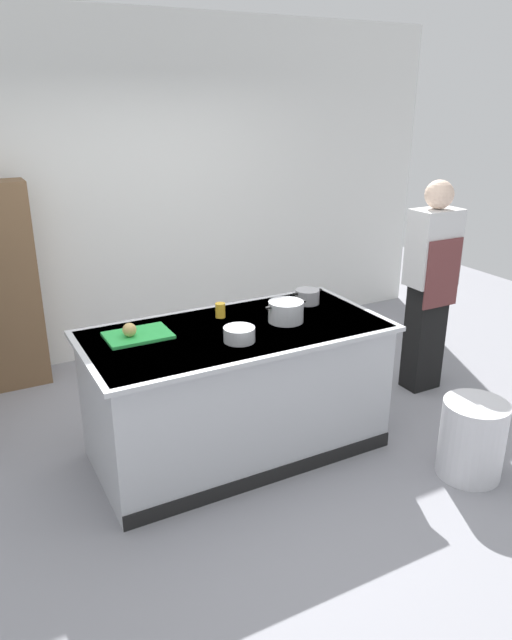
{
  "coord_description": "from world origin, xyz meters",
  "views": [
    {
      "loc": [
        -1.58,
        -3.22,
        2.32
      ],
      "look_at": [
        0.25,
        0.2,
        0.85
      ],
      "focal_mm": 33.56,
      "sensor_mm": 36.0,
      "label": 1
    }
  ],
  "objects_px": {
    "sauce_pan": "(307,297)",
    "person_chef": "(430,283)",
    "onion": "(129,330)",
    "trash_bin": "(472,439)",
    "stock_pot": "(286,311)",
    "mixing_bowl": "(239,334)",
    "juice_cup": "(220,310)"
  },
  "relations": [
    {
      "from": "sauce_pan",
      "to": "mixing_bowl",
      "type": "xyz_separation_m",
      "value": [
        -0.75,
        -0.4,
        -0.01
      ]
    },
    {
      "from": "stock_pot",
      "to": "sauce_pan",
      "type": "xyz_separation_m",
      "value": [
        0.33,
        0.24,
        -0.02
      ]
    },
    {
      "from": "stock_pot",
      "to": "trash_bin",
      "type": "bearing_deg",
      "value": -48.0
    },
    {
      "from": "mixing_bowl",
      "to": "sauce_pan",
      "type": "bearing_deg",
      "value": 28.24
    },
    {
      "from": "mixing_bowl",
      "to": "person_chef",
      "type": "height_order",
      "value": "person_chef"
    },
    {
      "from": "juice_cup",
      "to": "person_chef",
      "type": "relative_size",
      "value": 0.06
    },
    {
      "from": "stock_pot",
      "to": "mixing_bowl",
      "type": "relative_size",
      "value": 1.54
    },
    {
      "from": "onion",
      "to": "trash_bin",
      "type": "distance_m",
      "value": 2.27
    },
    {
      "from": "stock_pot",
      "to": "trash_bin",
      "type": "relative_size",
      "value": 0.58
    },
    {
      "from": "trash_bin",
      "to": "juice_cup",
      "type": "bearing_deg",
      "value": 134.53
    },
    {
      "from": "juice_cup",
      "to": "person_chef",
      "type": "height_order",
      "value": "person_chef"
    },
    {
      "from": "onion",
      "to": "person_chef",
      "type": "relative_size",
      "value": 0.05
    },
    {
      "from": "sauce_pan",
      "to": "person_chef",
      "type": "relative_size",
      "value": 0.14
    },
    {
      "from": "sauce_pan",
      "to": "trash_bin",
      "type": "xyz_separation_m",
      "value": [
        0.51,
        -1.18,
        -0.69
      ]
    },
    {
      "from": "onion",
      "to": "mixing_bowl",
      "type": "bearing_deg",
      "value": -30.71
    },
    {
      "from": "juice_cup",
      "to": "trash_bin",
      "type": "height_order",
      "value": "juice_cup"
    },
    {
      "from": "sauce_pan",
      "to": "stock_pot",
      "type": "bearing_deg",
      "value": -143.2
    },
    {
      "from": "trash_bin",
      "to": "person_chef",
      "type": "bearing_deg",
      "value": 61.54
    },
    {
      "from": "juice_cup",
      "to": "person_chef",
      "type": "bearing_deg",
      "value": -3.54
    },
    {
      "from": "mixing_bowl",
      "to": "juice_cup",
      "type": "bearing_deg",
      "value": 80.07
    },
    {
      "from": "person_chef",
      "to": "mixing_bowl",
      "type": "bearing_deg",
      "value": 90.9
    },
    {
      "from": "mixing_bowl",
      "to": "juice_cup",
      "type": "distance_m",
      "value": 0.44
    },
    {
      "from": "onion",
      "to": "trash_bin",
      "type": "height_order",
      "value": "onion"
    },
    {
      "from": "onion",
      "to": "stock_pot",
      "type": "bearing_deg",
      "value": -10.4
    },
    {
      "from": "onion",
      "to": "trash_bin",
      "type": "relative_size",
      "value": 0.17
    },
    {
      "from": "sauce_pan",
      "to": "person_chef",
      "type": "distance_m",
      "value": 1.11
    },
    {
      "from": "person_chef",
      "to": "trash_bin",
      "type": "bearing_deg",
      "value": 142.48
    },
    {
      "from": "sauce_pan",
      "to": "trash_bin",
      "type": "height_order",
      "value": "sauce_pan"
    },
    {
      "from": "onion",
      "to": "juice_cup",
      "type": "distance_m",
      "value": 0.66
    },
    {
      "from": "mixing_bowl",
      "to": "trash_bin",
      "type": "relative_size",
      "value": 0.38
    },
    {
      "from": "mixing_bowl",
      "to": "trash_bin",
      "type": "distance_m",
      "value": 1.64
    },
    {
      "from": "mixing_bowl",
      "to": "trash_bin",
      "type": "xyz_separation_m",
      "value": [
        1.27,
        -0.77,
        -0.69
      ]
    }
  ]
}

